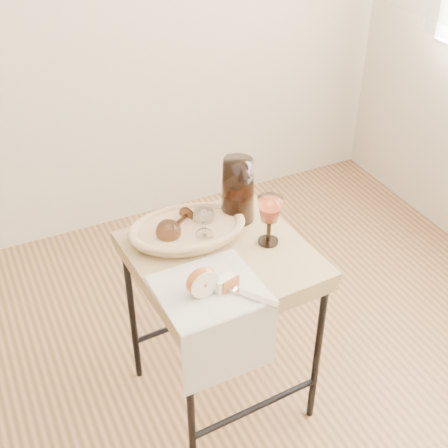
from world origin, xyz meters
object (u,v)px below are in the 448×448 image
bread_basket (187,231)px  apple_half (201,281)px  tea_towel (209,289)px  pitcher (238,190)px  goblet_lying_a (177,224)px  table_knife (235,289)px  wine_goblet (269,221)px  goblet_lying_b (204,224)px  side_table (221,329)px

bread_basket → apple_half: bearing=-97.7°
tea_towel → pitcher: size_ratio=1.14×
goblet_lying_a → table_knife: 0.32m
wine_goblet → apple_half: 0.32m
bread_basket → goblet_lying_a: 0.04m
tea_towel → wine_goblet: 0.30m
table_knife → bread_basket: bearing=148.4°
goblet_lying_b → pitcher: (0.14, 0.05, 0.06)m
side_table → bread_basket: bearing=119.9°
wine_goblet → table_knife: size_ratio=0.67×
pitcher → goblet_lying_a: bearing=177.1°
goblet_lying_a → tea_towel: bearing=53.1°
side_table → goblet_lying_a: 0.42m
side_table → apple_half: size_ratio=7.14×
tea_towel → apple_half: size_ratio=3.14×
tea_towel → wine_goblet: (0.26, 0.12, 0.08)m
goblet_lying_b → pitcher: pitcher is taller
tea_towel → goblet_lying_a: size_ratio=2.27×
side_table → goblet_lying_a: goblet_lying_a is taller
table_knife → goblet_lying_a: bearing=153.5°
bread_basket → apple_half: 0.27m
wine_goblet → apple_half: wine_goblet is taller
side_table → wine_goblet: wine_goblet is taller
bread_basket → wine_goblet: (0.22, -0.13, 0.06)m
goblet_lying_a → apple_half: same height
table_knife → pitcher: bearing=116.8°
side_table → apple_half: apple_half is taller
tea_towel → pitcher: bearing=49.6°
wine_goblet → bread_basket: bearing=149.0°
side_table → goblet_lying_a: bearing=126.4°
table_knife → goblet_lying_b: bearing=138.5°
apple_half → bread_basket: bearing=70.4°
apple_half → side_table: bearing=43.2°
goblet_lying_b → apple_half: bearing=176.8°
side_table → table_knife: bearing=-103.7°
bread_basket → table_knife: size_ratio=1.35×
goblet_lying_b → side_table: bearing=-148.1°
tea_towel → goblet_lying_b: size_ratio=2.40×
goblet_lying_a → table_knife: size_ratio=0.53×
side_table → pitcher: bearing=48.5°
side_table → bread_basket: 0.38m
pitcher → bread_basket: bearing=-177.9°
pitcher → apple_half: bearing=-138.6°
pitcher → wine_goblet: 0.17m
bread_basket → pitcher: bearing=15.8°
side_table → bread_basket: (-0.07, 0.11, 0.36)m
apple_half → table_knife: bearing=-27.8°
goblet_lying_b → goblet_lying_a: bearing=88.7°
tea_towel → goblet_lying_b: 0.26m
side_table → goblet_lying_b: bearing=99.6°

